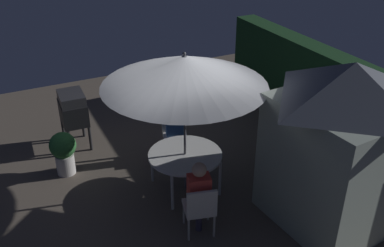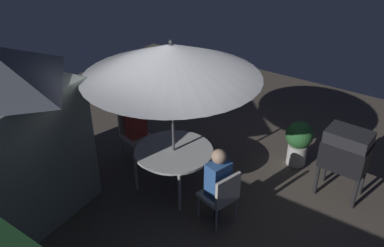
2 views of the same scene
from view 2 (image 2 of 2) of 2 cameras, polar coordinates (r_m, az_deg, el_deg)
name	(u,v)px [view 2 (image 2 of 2)]	position (r m, az deg, el deg)	size (l,w,h in m)	color
ground_plane	(192,188)	(6.99, 0.04, -9.10)	(11.00, 11.00, 0.00)	brown
garden_shed	(2,132)	(6.49, -25.05, -1.03)	(2.06, 2.05, 2.68)	gray
patio_table	(174,153)	(6.67, -2.57, -4.12)	(1.29, 1.29, 0.72)	white
patio_umbrella	(171,60)	(5.94, -2.92, 8.82)	(2.69, 2.69, 2.57)	#4C4C51
bbq_grill	(346,151)	(6.83, 20.79, -3.62)	(0.72, 0.53, 1.20)	black
chair_near_shed	(134,131)	(7.61, -8.14, -1.12)	(0.57, 0.56, 0.90)	silver
chair_far_side	(222,195)	(6.06, 4.18, -9.92)	(0.57, 0.56, 0.90)	silver
potted_plant_by_shed	(299,141)	(7.57, 14.72, -2.33)	(0.49, 0.49, 0.86)	silver
potted_plant_by_grill	(143,73)	(10.16, -6.95, 7.11)	(0.65, 0.65, 0.91)	silver
person_in_red	(136,121)	(7.42, -7.93, 0.37)	(0.32, 0.39, 1.26)	#CC3D33
person_in_blue	(218,178)	(5.94, 3.70, -7.57)	(0.32, 0.39, 1.26)	#3866B2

